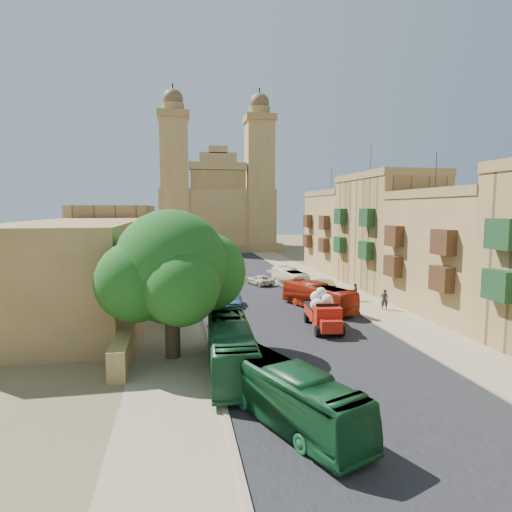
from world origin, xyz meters
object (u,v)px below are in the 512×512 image
object	(u,v)px
ficus_tree	(173,271)
car_cream	(259,280)
street_tree_d	(172,246)
red_truck	(323,311)
street_tree_c	(171,257)
bus_cream_east	(290,278)
street_tree_b	(170,268)
car_blue_b	(228,260)
car_white_b	(274,271)
bus_green_north	(230,347)
bus_red_east	(318,296)
olive_pickup	(325,290)
car_dkblue	(210,261)
pedestrian_a	(384,299)
church	(216,209)
car_blue_a	(235,300)
car_white_a	(228,284)
bus_green_south	(284,392)
pedestrian_c	(355,292)
street_tree_a	(167,290)

from	to	relation	value
ficus_tree	car_cream	bearing A→B (deg)	67.42
street_tree_d	red_truck	xyz separation A→B (m)	(12.23, -39.54, -2.04)
street_tree_c	bus_cream_east	bearing A→B (deg)	-34.90
street_tree_c	street_tree_d	bearing A→B (deg)	90.00
street_tree_b	car_blue_b	xyz separation A→B (m)	(9.50, 26.16, -2.41)
car_cream	car_white_b	world-z (taller)	car_cream
bus_green_north	bus_red_east	bearing A→B (deg)	57.12
street_tree_d	olive_pickup	xyz separation A→B (m)	(16.50, -28.00, -2.64)
ficus_tree	street_tree_c	world-z (taller)	ficus_tree
car_dkblue	pedestrian_a	bearing A→B (deg)	-72.39
church	car_blue_b	xyz separation A→B (m)	(-0.50, -28.45, -8.87)
street_tree_b	car_blue_a	world-z (taller)	street_tree_b
church	car_white_a	size ratio (longest dim) A/B	10.99
bus_green_south	ficus_tree	bearing A→B (deg)	95.22
street_tree_b	car_blue_b	bearing A→B (deg)	70.04
bus_cream_east	pedestrian_c	xyz separation A→B (m)	(4.88, -8.24, -0.26)
car_cream	street_tree_a	bearing A→B (deg)	38.56
street_tree_d	car_blue_a	world-z (taller)	street_tree_d
street_tree_c	car_blue_a	size ratio (longest dim) A/B	1.23
car_white_b	pedestrian_a	bearing A→B (deg)	99.48
street_tree_c	pedestrian_c	size ratio (longest dim) A/B	2.38
ficus_tree	car_blue_a	xyz separation A→B (m)	(5.78, 13.83, -5.03)
pedestrian_a	pedestrian_c	distance (m)	4.35
church	bus_cream_east	distance (m)	53.31
bus_red_east	pedestrian_c	world-z (taller)	bus_red_east
olive_pickup	car_dkblue	distance (m)	31.07
car_white_b	bus_green_south	bearing A→B (deg)	73.45
ficus_tree	bus_green_north	distance (m)	6.11
pedestrian_c	church	bearing A→B (deg)	-160.17
bus_green_north	bus_red_east	world-z (taller)	bus_green_north
bus_green_north	pedestrian_c	bearing A→B (deg)	51.25
ficus_tree	street_tree_a	world-z (taller)	ficus_tree
church	bus_green_north	xyz separation A→B (m)	(-6.13, -77.61, -8.06)
car_white_b	pedestrian_c	distance (m)	19.11
bus_cream_east	car_white_b	size ratio (longest dim) A/B	2.45
street_tree_d	car_white_b	xyz separation A→B (m)	(14.52, -11.55, -2.87)
car_white_a	bus_green_south	bearing A→B (deg)	-94.66
car_white_b	street_tree_b	bearing A→B (deg)	36.20
street_tree_a	street_tree_d	xyz separation A→B (m)	(0.00, 36.00, 0.59)
car_white_b	pedestrian_c	size ratio (longest dim) A/B	1.88
bus_green_north	car_white_a	xyz separation A→B (m)	(2.97, 26.21, -0.92)
car_dkblue	car_cream	bearing A→B (deg)	-80.47
red_truck	bus_green_north	world-z (taller)	red_truck
bus_cream_east	car_white_a	world-z (taller)	bus_cream_east
car_blue_a	church	bearing A→B (deg)	95.20
car_white_b	pedestrian_a	distance (m)	23.46
street_tree_a	red_truck	size ratio (longest dim) A/B	0.76
street_tree_c	olive_pickup	size ratio (longest dim) A/B	1.01
street_tree_d	car_blue_a	xyz separation A→B (m)	(6.36, -30.16, -2.85)
bus_red_east	pedestrian_a	xyz separation A→B (m)	(6.15, -1.22, -0.27)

